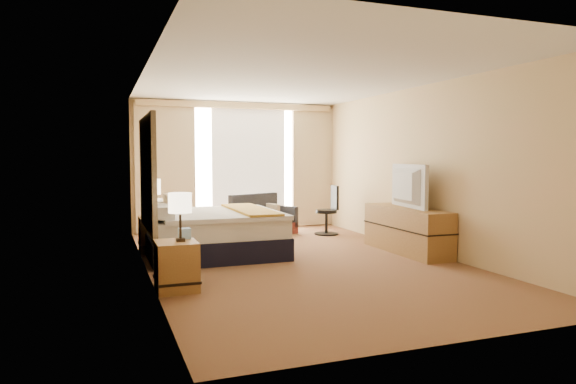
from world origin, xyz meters
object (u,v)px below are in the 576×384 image
object	(u,v)px
loveseat	(262,221)
floor_lamp	(146,173)
media_dresser	(407,230)
lamp_left	(180,204)
nightstand_right	(154,234)
television	(402,186)
nightstand_left	(176,266)
lamp_right	(151,188)
bed	(213,232)
desk_chair	(329,213)

from	to	relation	value
loveseat	floor_lamp	world-z (taller)	floor_lamp
media_dresser	floor_lamp	size ratio (longest dim) A/B	1.06
lamp_left	nightstand_right	bearing A→B (deg)	91.05
nightstand_right	floor_lamp	world-z (taller)	floor_lamp
media_dresser	television	distance (m)	0.69
media_dresser	nightstand_right	bearing A→B (deg)	158.60
television	nightstand_left	bearing A→B (deg)	115.42
nightstand_right	lamp_left	bearing A→B (deg)	-88.95
nightstand_left	television	world-z (taller)	television
nightstand_right	loveseat	world-z (taller)	loveseat
nightstand_right	media_dresser	xyz separation A→B (m)	(3.70, -1.45, 0.07)
media_dresser	lamp_right	size ratio (longest dim) A/B	3.03
television	floor_lamp	bearing A→B (deg)	65.33
nightstand_left	bed	world-z (taller)	bed
loveseat	floor_lamp	bearing A→B (deg)	155.71
nightstand_left	lamp_right	bearing A→B (deg)	90.64
nightstand_left	television	size ratio (longest dim) A/B	0.47
loveseat	floor_lamp	distance (m)	2.33
media_dresser	loveseat	bearing A→B (deg)	122.73
bed	floor_lamp	bearing A→B (deg)	117.15
floor_lamp	media_dresser	bearing A→B (deg)	-33.42
floor_lamp	nightstand_left	bearing A→B (deg)	-89.51
nightstand_right	lamp_right	world-z (taller)	lamp_right
nightstand_right	loveseat	xyz separation A→B (m)	(2.10, 1.03, -0.02)
loveseat	lamp_left	bearing A→B (deg)	-144.94
loveseat	floor_lamp	xyz separation A→B (m)	(-2.13, -0.02, 0.95)
floor_lamp	lamp_right	bearing A→B (deg)	-89.87
lamp_right	floor_lamp	bearing A→B (deg)	90.13
nightstand_right	loveseat	distance (m)	2.34
bed	loveseat	size ratio (longest dim) A/B	1.38
media_dresser	television	world-z (taller)	television
bed	television	size ratio (longest dim) A/B	1.66
media_dresser	desk_chair	size ratio (longest dim) A/B	1.91
loveseat	lamp_right	world-z (taller)	lamp_right
bed	desk_chair	distance (m)	2.82
nightstand_left	television	xyz separation A→B (m)	(3.65, 1.12, 0.76)
television	desk_chair	bearing A→B (deg)	17.30
loveseat	television	distance (m)	2.97
media_dresser	loveseat	distance (m)	2.96
desk_chair	lamp_right	xyz separation A→B (m)	(-3.36, -0.65, 0.59)
nightstand_left	desk_chair	world-z (taller)	desk_chair
floor_lamp	television	xyz separation A→B (m)	(3.68, -2.39, -0.17)
lamp_left	nightstand_left	bearing A→B (deg)	150.39
lamp_left	lamp_right	size ratio (longest dim) A/B	0.92
desk_chair	television	size ratio (longest dim) A/B	0.80
nightstand_right	floor_lamp	distance (m)	1.37
loveseat	desk_chair	distance (m)	1.30
bed	television	world-z (taller)	television
nightstand_right	desk_chair	size ratio (longest dim) A/B	0.58
loveseat	lamp_right	distance (m)	2.49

